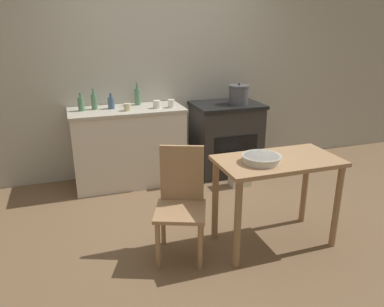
# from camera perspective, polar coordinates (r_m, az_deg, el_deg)

# --- Properties ---
(ground_plane) EXTENTS (14.00, 14.00, 0.00)m
(ground_plane) POSITION_cam_1_polar(r_m,az_deg,el_deg) (3.67, 2.02, -10.71)
(ground_plane) COLOR brown
(wall_back) EXTENTS (8.00, 0.07, 2.55)m
(wall_back) POSITION_cam_1_polar(r_m,az_deg,el_deg) (4.73, -4.73, 12.39)
(wall_back) COLOR #B2AD9E
(wall_back) RESTS_ON ground_plane
(counter_cabinet) EXTENTS (1.30, 0.61, 0.91)m
(counter_cabinet) POSITION_cam_1_polar(r_m,az_deg,el_deg) (4.50, -9.64, 1.12)
(counter_cabinet) COLOR beige
(counter_cabinet) RESTS_ON ground_plane
(stove) EXTENTS (0.84, 0.66, 0.89)m
(stove) POSITION_cam_1_polar(r_m,az_deg,el_deg) (4.82, 5.15, 2.43)
(stove) COLOR #2D2B28
(stove) RESTS_ON ground_plane
(work_table) EXTENTS (1.02, 0.55, 0.78)m
(work_table) POSITION_cam_1_polar(r_m,az_deg,el_deg) (3.21, 12.81, -3.21)
(work_table) COLOR #A87F56
(work_table) RESTS_ON ground_plane
(chair) EXTENTS (0.52, 0.52, 0.91)m
(chair) POSITION_cam_1_polar(r_m,az_deg,el_deg) (3.07, -1.67, -7.10)
(chair) COLOR #A87F56
(chair) RESTS_ON ground_plane
(flour_sack) EXTENTS (0.23, 0.16, 0.35)m
(flour_sack) POSITION_cam_1_polar(r_m,az_deg,el_deg) (4.47, 7.34, -2.72)
(flour_sack) COLOR beige
(flour_sack) RESTS_ON ground_plane
(stock_pot) EXTENTS (0.25, 0.25, 0.26)m
(stock_pot) POSITION_cam_1_polar(r_m,az_deg,el_deg) (4.67, 7.13, 8.92)
(stock_pot) COLOR #4C4C51
(stock_pot) RESTS_ON stove
(mixing_bowl_large) EXTENTS (0.31, 0.31, 0.06)m
(mixing_bowl_large) POSITION_cam_1_polar(r_m,az_deg,el_deg) (3.04, 10.55, -0.73)
(mixing_bowl_large) COLOR silver
(mixing_bowl_large) RESTS_ON work_table
(bottle_far_left) EXTENTS (0.07, 0.07, 0.18)m
(bottle_far_left) POSITION_cam_1_polar(r_m,az_deg,el_deg) (4.39, -12.22, 7.57)
(bottle_far_left) COLOR #3D5675
(bottle_far_left) RESTS_ON counter_cabinet
(bottle_left) EXTENTS (0.07, 0.07, 0.26)m
(bottle_left) POSITION_cam_1_polar(r_m,az_deg,el_deg) (4.54, -8.30, 8.61)
(bottle_left) COLOR #517F5B
(bottle_left) RESTS_ON counter_cabinet
(bottle_mid_left) EXTENTS (0.07, 0.07, 0.20)m
(bottle_mid_left) POSITION_cam_1_polar(r_m,az_deg,el_deg) (4.36, -16.54, 7.27)
(bottle_mid_left) COLOR #517F5B
(bottle_mid_left) RESTS_ON counter_cabinet
(bottle_center_left) EXTENTS (0.07, 0.07, 0.24)m
(bottle_center_left) POSITION_cam_1_polar(r_m,az_deg,el_deg) (4.39, -14.69, 7.69)
(bottle_center_left) COLOR #517F5B
(bottle_center_left) RESTS_ON counter_cabinet
(cup_center) EXTENTS (0.08, 0.08, 0.08)m
(cup_center) POSITION_cam_1_polar(r_m,az_deg,el_deg) (4.26, -9.81, 7.00)
(cup_center) COLOR beige
(cup_center) RESTS_ON counter_cabinet
(cup_center_right) EXTENTS (0.08, 0.08, 0.09)m
(cup_center_right) POSITION_cam_1_polar(r_m,az_deg,el_deg) (4.34, -5.38, 7.47)
(cup_center_right) COLOR silver
(cup_center_right) RESTS_ON counter_cabinet
(cup_mid_right) EXTENTS (0.08, 0.08, 0.09)m
(cup_mid_right) POSITION_cam_1_polar(r_m,az_deg,el_deg) (4.36, -3.13, 7.62)
(cup_mid_right) COLOR silver
(cup_mid_right) RESTS_ON counter_cabinet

